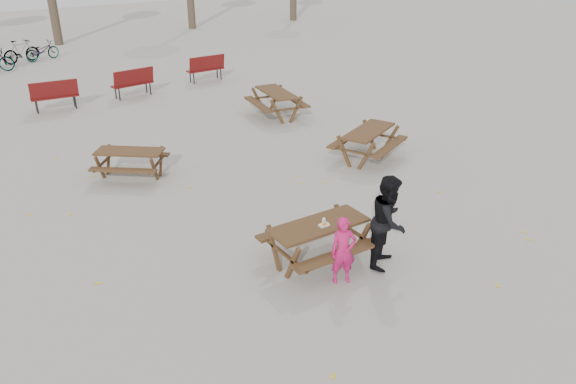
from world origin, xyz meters
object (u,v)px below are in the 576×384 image
soda_bottle (324,223)px  main_picnic_table (319,233)px  adult (389,221)px  child (343,251)px  picnic_table_far (276,104)px  picnic_table_east (368,144)px  food_tray (324,225)px  picnic_table_north (131,164)px

soda_bottle → main_picnic_table: bearing=95.9°
main_picnic_table → adult: size_ratio=1.05×
child → picnic_table_far: (4.02, 8.55, -0.20)m
main_picnic_table → picnic_table_east: 5.28m
food_tray → adult: (0.97, -0.59, 0.06)m
main_picnic_table → picnic_table_far: 8.78m
main_picnic_table → picnic_table_east: (4.04, 3.39, -0.19)m
adult → picnic_table_north: adult is taller
main_picnic_table → picnic_table_far: size_ratio=0.95×
picnic_table_east → picnic_table_far: picnic_table_far is taller
food_tray → adult: bearing=-31.4°
child → picnic_table_east: child is taller
main_picnic_table → food_tray: bearing=-75.3°
main_picnic_table → food_tray: 0.24m
food_tray → adult: 1.14m
food_tray → picnic_table_east: (4.01, 3.51, -0.40)m
food_tray → picnic_table_east: food_tray is taller
picnic_table_east → soda_bottle: bearing=-163.7°
soda_bottle → picnic_table_north: (-1.56, 5.71, -0.50)m
adult → picnic_table_far: bearing=37.3°
main_picnic_table → soda_bottle: soda_bottle is taller
picnic_table_north → soda_bottle: bearing=-36.6°
soda_bottle → picnic_table_east: (4.02, 3.52, -0.45)m
child → picnic_table_far: size_ratio=0.64×
main_picnic_table → picnic_table_east: bearing=40.1°
soda_bottle → child: (-0.04, -0.61, -0.24)m
food_tray → soda_bottle: bearing=-148.2°
picnic_table_north → child: bearing=-38.3°
adult → picnic_table_east: bearing=20.1°
food_tray → picnic_table_far: picnic_table_far is taller
food_tray → adult: adult is taller
child → main_picnic_table: bearing=110.8°
food_tray → adult: size_ratio=0.11×
food_tray → child: child is taller
child → adult: size_ratio=0.71×
food_tray → child: bearing=-95.1°
main_picnic_table → child: 0.73m
food_tray → soda_bottle: (-0.02, -0.01, 0.05)m
main_picnic_table → child: child is taller
food_tray → main_picnic_table: bearing=104.7°
food_tray → picnic_table_east: 5.34m
picnic_table_far → adult: bearing=169.2°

